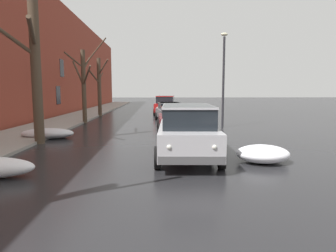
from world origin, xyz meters
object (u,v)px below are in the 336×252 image
object	(u,v)px
sedan_maroon_parked_kerbside_close	(175,118)
street_lamp_post	(224,75)
bare_tree_second_along_sidewalk	(35,53)
sedan_green_queued_behind_truck	(166,104)
suv_red_parked_far_down_block	(165,105)
sedan_grey_parked_kerbside_mid	(169,111)
bare_tree_far_down_block	(99,85)
bare_tree_mid_block	(84,83)
suv_silver_approaching_near_lane	(187,130)

from	to	relation	value
sedan_maroon_parked_kerbside_close	street_lamp_post	distance (m)	4.47
bare_tree_second_along_sidewalk	sedan_green_queued_behind_truck	distance (m)	22.56
suv_red_parked_far_down_block	street_lamp_post	xyz separation A→B (m)	(3.33, -9.54, 2.28)
sedan_maroon_parked_kerbside_close	sedan_grey_parked_kerbside_mid	size ratio (longest dim) A/B	0.90
bare_tree_far_down_block	bare_tree_second_along_sidewalk	bearing A→B (deg)	-90.08
bare_tree_mid_block	suv_silver_approaching_near_lane	distance (m)	12.96
bare_tree_mid_block	sedan_green_queued_behind_truck	distance (m)	14.81
bare_tree_mid_block	bare_tree_far_down_block	bearing A→B (deg)	89.91
suv_silver_approaching_near_lane	street_lamp_post	world-z (taller)	street_lamp_post
bare_tree_second_along_sidewalk	sedan_grey_parked_kerbside_mid	distance (m)	11.39
bare_tree_mid_block	sedan_grey_parked_kerbside_mid	size ratio (longest dim) A/B	1.33
sedan_grey_parked_kerbside_mid	sedan_green_queued_behind_truck	xyz separation A→B (m)	(0.14, 12.35, -0.00)
suv_silver_approaching_near_lane	sedan_green_queued_behind_truck	bearing A→B (deg)	89.80
suv_red_parked_far_down_block	street_lamp_post	size ratio (longest dim) A/B	0.77
sedan_maroon_parked_kerbside_close	suv_red_parked_far_down_block	size ratio (longest dim) A/B	0.90
bare_tree_second_along_sidewalk	street_lamp_post	bearing A→B (deg)	30.33
sedan_grey_parked_kerbside_mid	bare_tree_mid_block	bearing A→B (deg)	-171.47
sedan_grey_parked_kerbside_mid	street_lamp_post	size ratio (longest dim) A/B	0.76
bare_tree_far_down_block	sedan_grey_parked_kerbside_mid	xyz separation A→B (m)	(6.08, -4.67, -2.06)
sedan_grey_parked_kerbside_mid	street_lamp_post	world-z (taller)	street_lamp_post
suv_silver_approaching_near_lane	suv_red_parked_far_down_block	xyz separation A→B (m)	(-0.18, 18.04, -0.00)
bare_tree_far_down_block	sedan_grey_parked_kerbside_mid	bearing A→B (deg)	-37.51
bare_tree_second_along_sidewalk	sedan_grey_parked_kerbside_mid	bearing A→B (deg)	56.16
bare_tree_second_along_sidewalk	sedan_green_queued_behind_truck	size ratio (longest dim) A/B	1.89
bare_tree_second_along_sidewalk	suv_red_parked_far_down_block	bearing A→B (deg)	68.25
bare_tree_second_along_sidewalk	suv_red_parked_far_down_block	world-z (taller)	bare_tree_second_along_sidewalk
bare_tree_mid_block	sedan_grey_parked_kerbside_mid	world-z (taller)	bare_tree_mid_block
sedan_grey_parked_kerbside_mid	sedan_maroon_parked_kerbside_close	bearing A→B (deg)	-89.53
sedan_maroon_parked_kerbside_close	bare_tree_second_along_sidewalk	bearing A→B (deg)	-150.14
bare_tree_mid_block	suv_red_parked_far_down_block	size ratio (longest dim) A/B	1.32
bare_tree_second_along_sidewalk	street_lamp_post	xyz separation A→B (m)	(9.31, 5.45, -0.61)
sedan_green_queued_behind_truck	street_lamp_post	xyz separation A→B (m)	(3.06, -16.01, 2.52)
suv_silver_approaching_near_lane	sedan_maroon_parked_kerbside_close	size ratio (longest dim) A/B	1.13
bare_tree_second_along_sidewalk	suv_silver_approaching_near_lane	size ratio (longest dim) A/B	1.70
street_lamp_post	bare_tree_mid_block	bearing A→B (deg)	163.56
bare_tree_far_down_block	street_lamp_post	distance (m)	12.48
bare_tree_second_along_sidewalk	bare_tree_mid_block	size ratio (longest dim) A/B	1.31
bare_tree_mid_block	street_lamp_post	bearing A→B (deg)	-16.44
bare_tree_mid_block	suv_red_parked_far_down_block	xyz separation A→B (m)	(5.97, 6.80, -1.88)
bare_tree_second_along_sidewalk	suv_silver_approaching_near_lane	xyz separation A→B (m)	(6.16, -3.06, -2.89)
bare_tree_second_along_sidewalk	suv_silver_approaching_near_lane	bearing A→B (deg)	-26.40
suv_silver_approaching_near_lane	sedan_grey_parked_kerbside_mid	world-z (taller)	suv_silver_approaching_near_lane
bare_tree_second_along_sidewalk	sedan_maroon_parked_kerbside_close	world-z (taller)	bare_tree_second_along_sidewalk
sedan_green_queued_behind_truck	street_lamp_post	world-z (taller)	street_lamp_post
suv_silver_approaching_near_lane	suv_red_parked_far_down_block	distance (m)	18.04
suv_silver_approaching_near_lane	sedan_green_queued_behind_truck	distance (m)	24.51
bare_tree_second_along_sidewalk	sedan_green_queued_behind_truck	xyz separation A→B (m)	(6.25, 21.45, -3.13)
bare_tree_far_down_block	suv_red_parked_far_down_block	world-z (taller)	bare_tree_far_down_block
sedan_maroon_parked_kerbside_close	suv_red_parked_far_down_block	world-z (taller)	suv_red_parked_far_down_block
bare_tree_far_down_block	sedan_maroon_parked_kerbside_close	size ratio (longest dim) A/B	1.29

